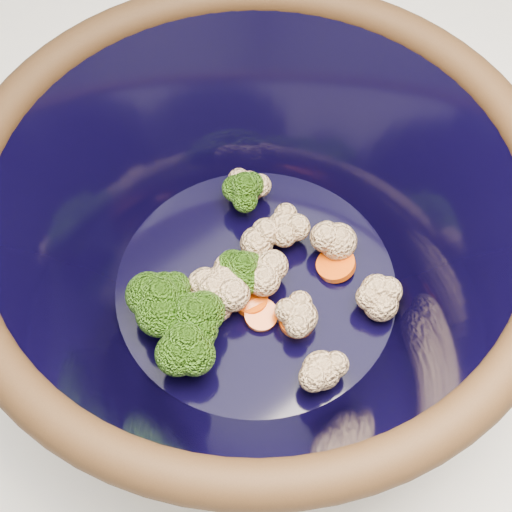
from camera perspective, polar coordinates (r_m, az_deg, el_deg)
The scene contains 3 objects.
counter at distance 0.99m, azimuth 4.24°, elevation -19.63°, with size 1.20×1.20×0.90m, color white.
mixing_bowl at distance 0.50m, azimuth 0.00°, elevation 0.99°, with size 0.50×0.50×0.17m.
vegetable_pile at distance 0.53m, azimuth -1.87°, elevation -2.24°, with size 0.18×0.18×0.05m.
Camera 1 is at (-0.18, -0.11, 1.42)m, focal length 50.00 mm.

